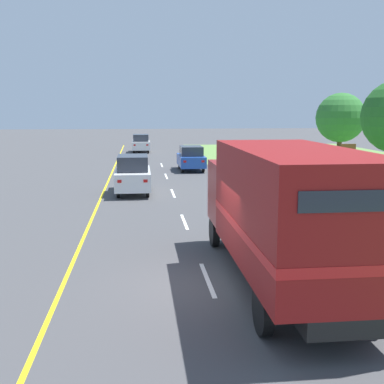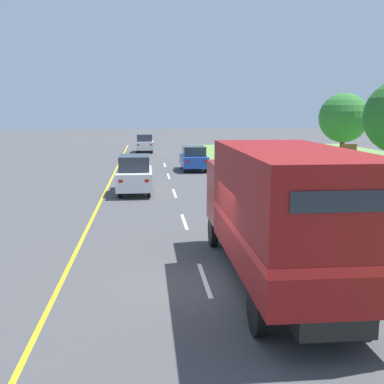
{
  "view_description": "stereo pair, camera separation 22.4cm",
  "coord_description": "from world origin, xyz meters",
  "px_view_note": "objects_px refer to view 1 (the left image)",
  "views": [
    {
      "loc": [
        -1.69,
        -11.49,
        4.39
      ],
      "look_at": [
        0.3,
        6.95,
        1.2
      ],
      "focal_mm": 45.0,
      "sensor_mm": 36.0,
      "label": 1
    },
    {
      "loc": [
        -1.47,
        -11.52,
        4.39
      ],
      "look_at": [
        0.3,
        6.95,
        1.2
      ],
      "focal_mm": 45.0,
      "sensor_mm": 36.0,
      "label": 2
    }
  ],
  "objects_px": {
    "lead_car_blue_ahead": "(191,158)",
    "lead_car_white_ahead": "(141,143)",
    "highway_sign": "(332,170)",
    "horse_trailer_truck": "(282,209)",
    "roadside_tree_mid": "(341,118)",
    "lead_car_white": "(133,174)"
  },
  "relations": [
    {
      "from": "lead_car_white",
      "to": "horse_trailer_truck",
      "type": "bearing_deg",
      "value": -74.84
    },
    {
      "from": "lead_car_white",
      "to": "roadside_tree_mid",
      "type": "distance_m",
      "value": 15.16
    },
    {
      "from": "horse_trailer_truck",
      "to": "lead_car_white_ahead",
      "type": "bearing_deg",
      "value": 94.9
    },
    {
      "from": "horse_trailer_truck",
      "to": "lead_car_blue_ahead",
      "type": "distance_m",
      "value": 23.54
    },
    {
      "from": "lead_car_blue_ahead",
      "to": "lead_car_white_ahead",
      "type": "distance_m",
      "value": 15.94
    },
    {
      "from": "horse_trailer_truck",
      "to": "roadside_tree_mid",
      "type": "relative_size",
      "value": 1.54
    },
    {
      "from": "roadside_tree_mid",
      "to": "lead_car_white_ahead",
      "type": "bearing_deg",
      "value": 124.7
    },
    {
      "from": "lead_car_blue_ahead",
      "to": "roadside_tree_mid",
      "type": "distance_m",
      "value": 10.71
    },
    {
      "from": "horse_trailer_truck",
      "to": "highway_sign",
      "type": "distance_m",
      "value": 8.54
    },
    {
      "from": "horse_trailer_truck",
      "to": "highway_sign",
      "type": "relative_size",
      "value": 2.78
    },
    {
      "from": "lead_car_white",
      "to": "lead_car_blue_ahead",
      "type": "height_order",
      "value": "lead_car_white"
    },
    {
      "from": "lead_car_white",
      "to": "lead_car_blue_ahead",
      "type": "relative_size",
      "value": 1.05
    },
    {
      "from": "lead_car_white",
      "to": "roadside_tree_mid",
      "type": "xyz_separation_m",
      "value": [
        13.73,
        5.79,
        2.82
      ]
    },
    {
      "from": "lead_car_blue_ahead",
      "to": "roadside_tree_mid",
      "type": "xyz_separation_m",
      "value": [
        9.65,
        -3.59,
        2.93
      ]
    },
    {
      "from": "horse_trailer_truck",
      "to": "roadside_tree_mid",
      "type": "xyz_separation_m",
      "value": [
        9.9,
        19.92,
        1.85
      ]
    },
    {
      "from": "horse_trailer_truck",
      "to": "lead_car_blue_ahead",
      "type": "relative_size",
      "value": 2.11
    },
    {
      "from": "highway_sign",
      "to": "horse_trailer_truck",
      "type": "bearing_deg",
      "value": -120.19
    },
    {
      "from": "lead_car_white_ahead",
      "to": "roadside_tree_mid",
      "type": "height_order",
      "value": "roadside_tree_mid"
    },
    {
      "from": "horse_trailer_truck",
      "to": "lead_car_blue_ahead",
      "type": "height_order",
      "value": "horse_trailer_truck"
    },
    {
      "from": "horse_trailer_truck",
      "to": "lead_car_white",
      "type": "relative_size",
      "value": 2.02
    },
    {
      "from": "lead_car_blue_ahead",
      "to": "lead_car_white_ahead",
      "type": "relative_size",
      "value": 1.0
    },
    {
      "from": "horse_trailer_truck",
      "to": "highway_sign",
      "type": "bearing_deg",
      "value": 59.81
    }
  ]
}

